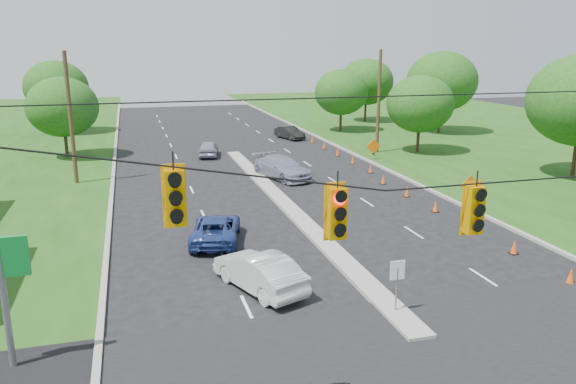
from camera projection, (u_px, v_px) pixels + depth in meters
name	position (u px, v px, depth m)	size (l,w,h in m)	color
curb_left	(113.00, 181.00, 39.72)	(0.25, 110.00, 0.16)	gray
curb_right	(375.00, 165.00, 45.04)	(0.25, 110.00, 0.16)	gray
median	(284.00, 204.00, 34.00)	(1.00, 34.00, 0.18)	gray
median_sign	(397.00, 276.00, 19.66)	(0.55, 0.06, 2.05)	gray
signal_span	(548.00, 250.00, 12.25)	(25.60, 0.32, 9.00)	#422D1C
utility_pole_far_left	(71.00, 119.00, 37.95)	(0.28, 0.28, 9.00)	#422D1C
utility_pole_far_right	(379.00, 102.00, 49.19)	(0.28, 0.28, 9.00)	#422D1C
cone_1	(571.00, 276.00, 22.51)	(0.32, 0.32, 0.70)	#EE5516
cone_2	(514.00, 247.00, 25.77)	(0.32, 0.32, 0.70)	#EE5516
cone_3	(470.00, 224.00, 29.03)	(0.32, 0.32, 0.70)	#EE5516
cone_4	(436.00, 206.00, 32.28)	(0.32, 0.32, 0.70)	#EE5516
cone_5	(407.00, 191.00, 35.54)	(0.32, 0.32, 0.70)	#EE5516
cone_6	(383.00, 179.00, 38.80)	(0.32, 0.32, 0.70)	#EE5516
cone_7	(371.00, 168.00, 42.22)	(0.32, 0.32, 0.70)	#EE5516
cone_8	(353.00, 160.00, 45.48)	(0.32, 0.32, 0.70)	#EE5516
cone_9	(338.00, 152.00, 48.73)	(0.32, 0.32, 0.70)	#EE5516
cone_10	(324.00, 145.00, 51.99)	(0.32, 0.32, 0.70)	#EE5516
cone_11	(312.00, 139.00, 55.25)	(0.32, 0.32, 0.70)	#EE5516
work_sign_1	(470.00, 186.00, 33.77)	(1.27, 0.58, 1.37)	black
work_sign_2	(374.00, 147.00, 46.81)	(1.27, 0.58, 1.37)	black
tree_5	(62.00, 107.00, 46.90)	(5.88, 5.88, 6.86)	black
tree_6	(56.00, 87.00, 60.18)	(6.72, 6.72, 7.84)	black
tree_9	(420.00, 104.00, 49.22)	(5.88, 5.88, 6.86)	black
tree_10	(442.00, 81.00, 60.32)	(7.56, 7.56, 8.82)	black
tree_11	(366.00, 82.00, 69.66)	(6.72, 6.72, 7.84)	black
tree_12	(341.00, 92.00, 61.72)	(5.88, 5.88, 6.86)	black
white_sedan	(259.00, 271.00, 21.94)	(1.59, 4.56, 1.50)	silver
blue_pickup	(216.00, 229.00, 27.32)	(2.19, 4.75, 1.32)	navy
silver_car_far	(282.00, 167.00, 40.43)	(2.23, 5.48, 1.59)	#898DA4
silver_car_oncoming	(208.00, 149.00, 48.52)	(1.60, 3.98, 1.36)	#9091A5
dark_car_receding	(290.00, 133.00, 57.60)	(1.38, 3.94, 1.30)	black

